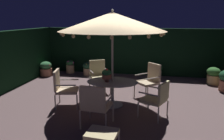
# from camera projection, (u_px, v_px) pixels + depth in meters

# --- Properties ---
(ground_plane) EXTENTS (8.02, 7.41, 0.02)m
(ground_plane) POSITION_uv_depth(u_px,v_px,m) (116.00, 103.00, 6.39)
(ground_plane) COLOR brown
(hedge_backdrop_rear) EXTENTS (8.02, 0.30, 1.98)m
(hedge_backdrop_rear) POSITION_uv_depth(u_px,v_px,m) (131.00, 51.00, 9.55)
(hedge_backdrop_rear) COLOR black
(hedge_backdrop_rear) RESTS_ON ground_plane
(patio_dining_table) EXTENTS (1.41, 1.11, 0.71)m
(patio_dining_table) POSITION_uv_depth(u_px,v_px,m) (112.00, 87.00, 6.10)
(patio_dining_table) COLOR #B9B7AD
(patio_dining_table) RESTS_ON ground_plane
(patio_umbrella) EXTENTS (2.81, 2.81, 2.62)m
(patio_umbrella) POSITION_uv_depth(u_px,v_px,m) (112.00, 22.00, 5.70)
(patio_umbrella) COLOR #B2B0AC
(patio_umbrella) RESTS_ON ground_plane
(centerpiece_planter) EXTENTS (0.26, 0.26, 0.36)m
(centerpiece_planter) POSITION_uv_depth(u_px,v_px,m) (107.00, 74.00, 5.96)
(centerpiece_planter) COLOR #A66043
(centerpiece_planter) RESTS_ON patio_dining_table
(patio_chair_north) EXTENTS (0.81, 0.81, 1.04)m
(patio_chair_north) POSITION_uv_depth(u_px,v_px,m) (150.00, 78.00, 6.76)
(patio_chair_north) COLOR #BBB3A6
(patio_chair_north) RESTS_ON ground_plane
(patio_chair_northeast) EXTENTS (0.80, 0.81, 1.03)m
(patio_chair_northeast) POSITION_uv_depth(u_px,v_px,m) (99.00, 74.00, 7.32)
(patio_chair_northeast) COLOR #BBB0AC
(patio_chair_northeast) RESTS_ON ground_plane
(patio_chair_east) EXTENTS (0.73, 0.71, 1.02)m
(patio_chair_east) POSITION_uv_depth(u_px,v_px,m) (63.00, 86.00, 6.06)
(patio_chair_east) COLOR #B5B2AB
(patio_chair_east) RESTS_ON ground_plane
(patio_chair_southeast) EXTENTS (0.67, 0.64, 1.01)m
(patio_chair_southeast) POSITION_uv_depth(u_px,v_px,m) (95.00, 103.00, 4.83)
(patio_chair_southeast) COLOR #B7AEA3
(patio_chair_southeast) RESTS_ON ground_plane
(patio_chair_south) EXTENTS (0.75, 0.76, 0.92)m
(patio_chair_south) POSITION_uv_depth(u_px,v_px,m) (157.00, 97.00, 5.34)
(patio_chair_south) COLOR #B6B3A7
(patio_chair_south) RESTS_ON ground_plane
(ottoman_footrest) EXTENTS (0.59, 0.50, 0.39)m
(ottoman_footrest) POSITION_uv_depth(u_px,v_px,m) (102.00, 135.00, 4.01)
(ottoman_footrest) COLOR #B3B0AC
(ottoman_footrest) RESTS_ON ground_plane
(potted_plant_back_center) EXTENTS (0.48, 0.48, 0.63)m
(potted_plant_back_center) POSITION_uv_depth(u_px,v_px,m) (213.00, 75.00, 8.16)
(potted_plant_back_center) COLOR tan
(potted_plant_back_center) RESTS_ON ground_plane
(potted_plant_left_far) EXTENTS (0.37, 0.35, 0.58)m
(potted_plant_left_far) POSITION_uv_depth(u_px,v_px,m) (70.00, 66.00, 9.84)
(potted_plant_left_far) COLOR tan
(potted_plant_left_far) RESTS_ON ground_plane
(potted_plant_left_near) EXTENTS (0.42, 0.42, 0.57)m
(potted_plant_left_near) POSITION_uv_depth(u_px,v_px,m) (88.00, 68.00, 9.41)
(potted_plant_left_near) COLOR tan
(potted_plant_left_near) RESTS_ON ground_plane
(potted_plant_right_far) EXTENTS (0.50, 0.50, 0.62)m
(potted_plant_right_far) POSITION_uv_depth(u_px,v_px,m) (46.00, 69.00, 9.33)
(potted_plant_right_far) COLOR #A46A4E
(potted_plant_right_far) RESTS_ON ground_plane
(potted_plant_right_near) EXTENTS (0.42, 0.42, 0.53)m
(potted_plant_right_near) POSITION_uv_depth(u_px,v_px,m) (157.00, 70.00, 9.16)
(potted_plant_right_near) COLOR beige
(potted_plant_right_near) RESTS_ON ground_plane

